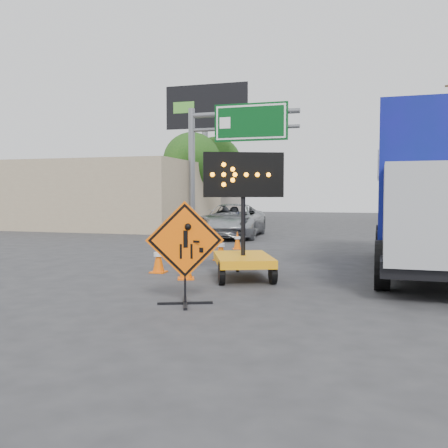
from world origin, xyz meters
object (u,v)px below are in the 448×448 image
at_px(pickup_truck, 232,221).
at_px(construction_sign, 185,250).
at_px(box_truck, 432,201).
at_px(arrow_board, 243,251).

bearing_deg(pickup_truck, construction_sign, -82.80).
xyz_separation_m(construction_sign, box_truck, (4.80, 5.52, 0.87)).
height_order(construction_sign, pickup_truck, construction_sign).
xyz_separation_m(pickup_truck, box_truck, (8.03, -8.93, 1.09)).
bearing_deg(box_truck, construction_sign, -130.78).
distance_m(construction_sign, pickup_truck, 14.81).
height_order(construction_sign, box_truck, box_truck).
distance_m(arrow_board, box_truck, 5.27).
height_order(construction_sign, arrow_board, arrow_board).
distance_m(construction_sign, arrow_board, 3.05).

